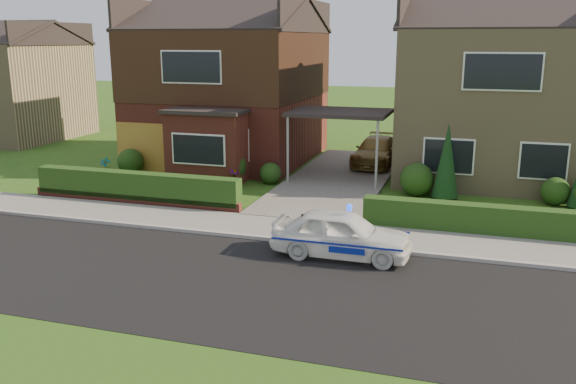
% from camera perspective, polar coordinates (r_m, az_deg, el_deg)
% --- Properties ---
extents(ground, '(120.00, 120.00, 0.00)m').
position_cam_1_polar(ground, '(14.32, -5.01, -8.41)').
color(ground, '#255115').
rests_on(ground, ground).
extents(road, '(60.00, 6.00, 0.02)m').
position_cam_1_polar(road, '(14.32, -5.01, -8.41)').
color(road, black).
rests_on(road, ground).
extents(kerb, '(60.00, 0.16, 0.12)m').
position_cam_1_polar(kerb, '(16.98, -1.12, -4.48)').
color(kerb, '#9E9993').
rests_on(kerb, ground).
extents(sidewalk, '(60.00, 2.00, 0.10)m').
position_cam_1_polar(sidewalk, '(17.93, -0.06, -3.49)').
color(sidewalk, slate).
rests_on(sidewalk, ground).
extents(driveway, '(3.80, 12.00, 0.12)m').
position_cam_1_polar(driveway, '(24.38, 4.78, 1.25)').
color(driveway, '#666059').
rests_on(driveway, ground).
extents(house_left, '(7.50, 9.53, 7.25)m').
position_cam_1_polar(house_left, '(28.34, -5.42, 10.70)').
color(house_left, brown).
rests_on(house_left, ground).
extents(house_right, '(7.50, 8.06, 7.25)m').
position_cam_1_polar(house_right, '(26.28, 19.04, 9.42)').
color(house_right, '#9F8961').
rests_on(house_right, ground).
extents(carport_link, '(3.80, 3.00, 2.77)m').
position_cam_1_polar(carport_link, '(23.89, 4.88, 7.30)').
color(carport_link, black).
rests_on(carport_link, ground).
extents(garage_door, '(2.20, 0.10, 2.10)m').
position_cam_1_polar(garage_door, '(26.26, -13.59, 4.03)').
color(garage_door, olive).
rests_on(garage_door, ground).
extents(dwarf_wall, '(7.70, 0.25, 0.36)m').
position_cam_1_polar(dwarf_wall, '(21.30, -14.14, -0.71)').
color(dwarf_wall, brown).
rests_on(dwarf_wall, ground).
extents(hedge_left, '(7.50, 0.55, 0.90)m').
position_cam_1_polar(hedge_left, '(21.47, -13.90, -1.07)').
color(hedge_left, black).
rests_on(hedge_left, ground).
extents(hedge_right, '(7.50, 0.55, 0.80)m').
position_cam_1_polar(hedge_right, '(18.41, 18.70, -3.95)').
color(hedge_right, black).
rests_on(hedge_right, ground).
extents(shrub_left_far, '(1.08, 1.08, 1.08)m').
position_cam_1_polar(shrub_left_far, '(26.09, -14.52, 2.77)').
color(shrub_left_far, black).
rests_on(shrub_left_far, ground).
extents(shrub_left_mid, '(1.32, 1.32, 1.32)m').
position_cam_1_polar(shrub_left_mid, '(23.85, -5.53, 2.42)').
color(shrub_left_mid, black).
rests_on(shrub_left_mid, ground).
extents(shrub_left_near, '(0.84, 0.84, 0.84)m').
position_cam_1_polar(shrub_left_near, '(23.61, -1.65, 1.76)').
color(shrub_left_near, black).
rests_on(shrub_left_near, ground).
extents(shrub_right_near, '(1.20, 1.20, 1.20)m').
position_cam_1_polar(shrub_right_near, '(22.24, 11.97, 1.15)').
color(shrub_right_near, black).
rests_on(shrub_right_near, ground).
extents(shrub_right_mid, '(0.96, 0.96, 0.96)m').
position_cam_1_polar(shrub_right_mid, '(22.45, 23.73, 0.05)').
color(shrub_right_mid, black).
rests_on(shrub_right_mid, ground).
extents(conifer_a, '(0.90, 0.90, 2.60)m').
position_cam_1_polar(conifer_a, '(21.84, 14.62, 2.64)').
color(conifer_a, black).
rests_on(conifer_a, ground).
extents(neighbour_left, '(6.50, 7.00, 5.20)m').
position_cam_1_polar(neighbour_left, '(37.87, -24.59, 8.52)').
color(neighbour_left, '#9F8961').
rests_on(neighbour_left, ground).
extents(police_car, '(3.31, 3.60, 1.39)m').
position_cam_1_polar(police_car, '(15.71, 5.03, -3.96)').
color(police_car, white).
rests_on(police_car, ground).
extents(driveway_car, '(1.82, 4.16, 1.19)m').
position_cam_1_polar(driveway_car, '(26.95, 8.28, 3.81)').
color(driveway_car, brown).
rests_on(driveway_car, driveway).
extents(potted_plant_a, '(0.47, 0.34, 0.85)m').
position_cam_1_polar(potted_plant_a, '(25.51, -16.69, 2.11)').
color(potted_plant_a, gray).
rests_on(potted_plant_a, ground).
extents(potted_plant_b, '(0.52, 0.50, 0.73)m').
position_cam_1_polar(potted_plant_b, '(22.25, -11.92, 0.54)').
color(potted_plant_b, gray).
rests_on(potted_plant_b, ground).
extents(potted_plant_c, '(0.55, 0.55, 0.73)m').
position_cam_1_polar(potted_plant_c, '(23.05, -5.08, 1.26)').
color(potted_plant_c, gray).
rests_on(potted_plant_c, ground).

